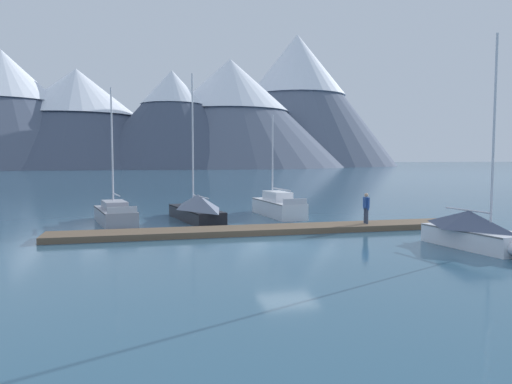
{
  "coord_description": "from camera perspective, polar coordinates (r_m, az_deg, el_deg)",
  "views": [
    {
      "loc": [
        -6.32,
        -20.19,
        3.95
      ],
      "look_at": [
        0.0,
        6.0,
        2.0
      ],
      "focal_mm": 33.61,
      "sensor_mm": 36.0,
      "label": 1
    }
  ],
  "objects": [
    {
      "name": "ground_plane",
      "position": [
        21.52,
        3.78,
        -6.45
      ],
      "size": [
        700.0,
        700.0,
        0.0
      ],
      "primitive_type": "plane",
      "color": "#335B75"
    },
    {
      "name": "mountain_west_summit",
      "position": [
        204.59,
        -27.94,
        9.02
      ],
      "size": [
        87.93,
        87.93,
        43.98
      ],
      "color": "#4C566B",
      "rests_on": "ground"
    },
    {
      "name": "mountain_central_massif",
      "position": [
        203.76,
        -20.51,
        8.52
      ],
      "size": [
        93.81,
        93.81,
        38.67
      ],
      "color": "#424C60",
      "rests_on": "ground"
    },
    {
      "name": "mountain_shoulder_ridge",
      "position": [
        186.49,
        -9.92,
        8.68
      ],
      "size": [
        64.66,
        64.66,
        36.74
      ],
      "color": "#424C60",
      "rests_on": "ground"
    },
    {
      "name": "mountain_east_summit",
      "position": [
        203.71,
        -3.05,
        9.7
      ],
      "size": [
        95.55,
        95.55,
        44.82
      ],
      "color": "slate",
      "rests_on": "ground"
    },
    {
      "name": "mountain_rear_spur",
      "position": [
        235.17,
        4.9,
        11.2
      ],
      "size": [
        94.29,
        94.29,
        62.48
      ],
      "color": "slate",
      "rests_on": "ground"
    },
    {
      "name": "dock",
      "position": [
        25.29,
        1.07,
        -4.51
      ],
      "size": [
        21.91,
        2.33,
        0.3
      ],
      "color": "brown",
      "rests_on": "ground"
    },
    {
      "name": "sailboat_nearest_berth",
      "position": [
        30.24,
        -16.54,
        -2.46
      ],
      "size": [
        2.86,
        6.35,
        8.12
      ],
      "color": "#93939E",
      "rests_on": "ground"
    },
    {
      "name": "sailboat_second_berth",
      "position": [
        30.26,
        -7.21,
        -1.86
      ],
      "size": [
        3.12,
        7.47,
        9.17
      ],
      "color": "black",
      "rests_on": "ground"
    },
    {
      "name": "sailboat_mid_dock_port",
      "position": [
        32.71,
        2.41,
        -1.63
      ],
      "size": [
        2.32,
        6.76,
        6.88
      ],
      "color": "silver",
      "rests_on": "ground"
    },
    {
      "name": "sailboat_mid_dock_starboard",
      "position": [
        22.91,
        25.06,
        -4.29
      ],
      "size": [
        2.72,
        6.03,
        9.04
      ],
      "color": "white",
      "rests_on": "ground"
    },
    {
      "name": "person_on_dock",
      "position": [
        27.06,
        12.98,
        -1.67
      ],
      "size": [
        0.22,
        0.59,
        1.69
      ],
      "color": "#384256",
      "rests_on": "dock"
    }
  ]
}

